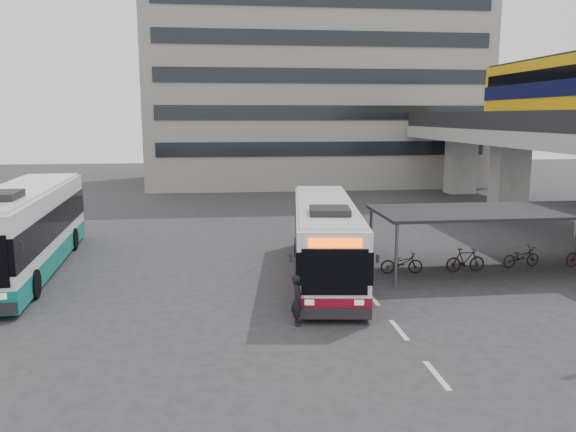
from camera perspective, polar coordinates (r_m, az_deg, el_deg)
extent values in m
plane|color=#28282B|center=(19.64, 1.43, -8.63)|extent=(120.00, 120.00, 0.00)
cube|color=gray|center=(41.57, 21.56, 3.87)|extent=(2.20, 1.60, 4.60)
cube|color=gray|center=(48.73, 17.13, 4.94)|extent=(2.20, 1.60, 4.60)
cube|color=gray|center=(36.24, 26.33, 7.08)|extent=(8.00, 32.00, 0.90)
cube|color=black|center=(34.32, 21.14, 9.01)|extent=(0.35, 32.00, 1.10)
cylinder|color=#595B60|center=(24.60, 8.40, -1.98)|extent=(0.12, 0.12, 2.40)
cylinder|color=#595B60|center=(21.24, 10.93, -3.99)|extent=(0.12, 0.12, 2.40)
cube|color=black|center=(24.45, 20.53, 0.46)|extent=(10.00, 4.00, 0.12)
imported|color=black|center=(23.32, 11.41, -4.64)|extent=(1.71, 0.60, 0.90)
imported|color=black|center=(24.26, 17.43, -4.21)|extent=(1.66, 0.47, 1.00)
imported|color=black|center=(25.47, 22.92, -4.00)|extent=(1.71, 0.60, 0.90)
cube|color=gray|center=(55.44, 2.37, 16.51)|extent=(30.00, 15.00, 25.00)
cube|color=beige|center=(14.84, 14.88, -15.36)|extent=(0.15, 1.60, 0.01)
cube|color=beige|center=(17.43, 11.20, -11.28)|extent=(0.15, 1.60, 0.01)
cube|color=beige|center=(20.13, 8.56, -8.25)|extent=(0.15, 1.60, 0.01)
cube|color=white|center=(22.31, 3.76, -1.98)|extent=(3.66, 11.01, 2.48)
cube|color=maroon|center=(22.58, 3.73, -4.83)|extent=(3.70, 11.05, 0.68)
cube|color=black|center=(22.29, 3.77, -1.70)|extent=(3.72, 11.03, 1.04)
cube|color=#FF4800|center=(16.85, 4.80, -2.76)|extent=(1.60, 0.28, 0.27)
cube|color=black|center=(19.39, 4.25, 0.50)|extent=(1.55, 1.60, 0.25)
cylinder|color=black|center=(19.24, 1.09, -7.61)|extent=(0.38, 0.93, 0.90)
cylinder|color=black|center=(25.59, 5.75, -3.17)|extent=(0.38, 0.93, 0.90)
cube|color=white|center=(25.42, -25.31, -0.87)|extent=(3.48, 12.59, 2.85)
cube|color=#0C7166|center=(25.68, -25.09, -3.77)|extent=(3.52, 12.63, 0.78)
cube|color=black|center=(25.40, -25.33, -0.59)|extent=(3.54, 12.61, 1.19)
cylinder|color=black|center=(28.74, -20.99, -2.19)|extent=(0.38, 1.06, 1.04)
imported|color=black|center=(17.29, 0.97, -8.50)|extent=(0.38, 0.58, 1.58)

